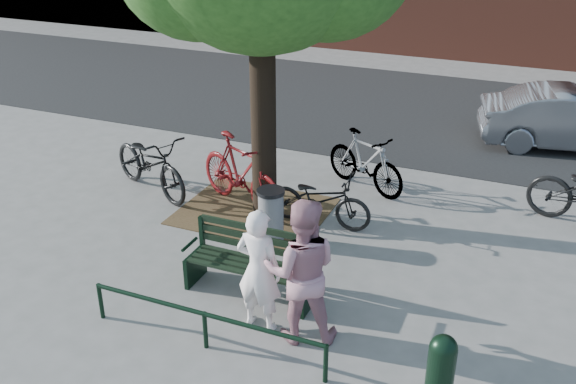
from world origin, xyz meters
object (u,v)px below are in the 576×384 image
at_px(park_bench, 252,260).
at_px(bicycle_c, 319,199).
at_px(parked_car, 575,120).
at_px(person_left, 259,270).
at_px(litter_bin, 271,215).
at_px(person_right, 301,271).
at_px(bollard, 440,376).

relative_size(park_bench, bicycle_c, 1.02).
xyz_separation_m(park_bench, parked_car, (3.83, 7.32, 0.14)).
height_order(bicycle_c, parked_car, parked_car).
height_order(person_left, litter_bin, person_left).
xyz_separation_m(litter_bin, bicycle_c, (0.50, 0.78, 0.01)).
xyz_separation_m(park_bench, litter_bin, (-0.33, 1.34, -0.04)).
xyz_separation_m(person_left, person_right, (0.54, 0.02, 0.11)).
bearing_deg(person_left, bollard, 166.23).
xyz_separation_m(park_bench, bicycle_c, (0.16, 2.12, -0.03)).
distance_m(park_bench, bollard, 3.05).
xyz_separation_m(park_bench, person_right, (0.95, -0.63, 0.44)).
relative_size(person_left, parked_car, 0.43).
distance_m(bollard, parked_car, 8.75).
relative_size(park_bench, bollard, 1.66).
height_order(park_bench, person_right, person_right).
bearing_deg(litter_bin, park_bench, -76.06).
bearing_deg(bicycle_c, person_right, -165.09).
bearing_deg(parked_car, person_left, 144.36).
bearing_deg(bicycle_c, litter_bin, 146.53).
bearing_deg(person_right, park_bench, -54.08).
height_order(park_bench, parked_car, parked_car).
distance_m(park_bench, person_left, 0.83).
bearing_deg(park_bench, parked_car, 62.37).
relative_size(person_right, parked_car, 0.49).
height_order(person_left, person_right, person_right).
distance_m(litter_bin, bicycle_c, 0.92).
distance_m(person_left, parked_car, 8.67).
bearing_deg(bicycle_c, parked_car, -36.26).
relative_size(person_left, litter_bin, 1.86).
relative_size(park_bench, person_left, 1.08).
bearing_deg(person_left, parked_car, -109.92).
bearing_deg(bollard, person_right, 157.73).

